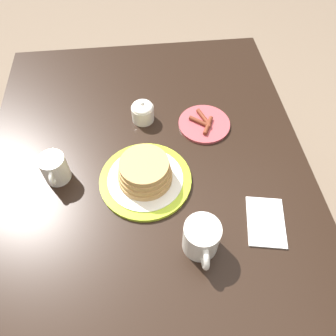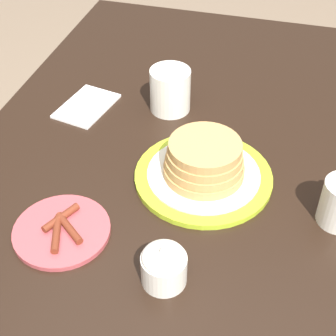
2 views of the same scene
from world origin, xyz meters
TOP-DOWN VIEW (x-y plane):
  - ground_plane at (0.00, 0.00)m, footprint 8.00×8.00m
  - dining_table at (0.00, 0.00)m, footprint 1.46×1.02m
  - pancake_plate at (-0.03, -0.01)m, footprint 0.28×0.28m
  - side_plate_bacon at (-0.24, 0.21)m, footprint 0.18×0.18m
  - coffee_mug at (0.19, 0.12)m, footprint 0.13×0.09m
  - creamer_pitcher at (-0.07, -0.27)m, footprint 0.12×0.08m
  - sugar_bowl at (-0.29, -0.00)m, footprint 0.08×0.08m
  - napkin at (0.14, 0.32)m, footprint 0.17×0.13m

SIDE VIEW (x-z plane):
  - ground_plane at x=0.00m, z-range 0.00..0.00m
  - dining_table at x=0.00m, z-range 0.27..1.01m
  - napkin at x=0.14m, z-range 0.74..0.75m
  - side_plate_bacon at x=-0.24m, z-range 0.73..0.76m
  - pancake_plate at x=-0.03m, z-range 0.73..0.82m
  - sugar_bowl at x=-0.29m, z-range 0.74..0.82m
  - creamer_pitcher at x=-0.07m, z-range 0.74..0.84m
  - coffee_mug at x=0.19m, z-range 0.74..0.84m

